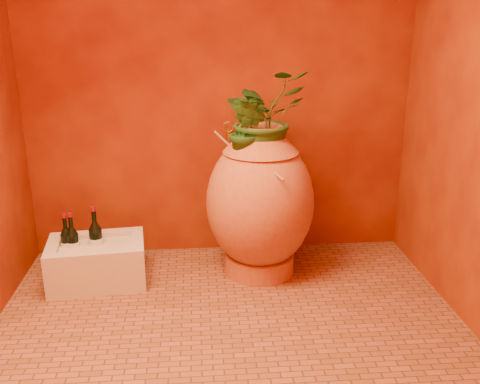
{
  "coord_description": "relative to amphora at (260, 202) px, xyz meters",
  "views": [
    {
      "loc": [
        -0.15,
        -2.45,
        1.56
      ],
      "look_at": [
        0.08,
        0.35,
        0.63
      ],
      "focal_mm": 40.0,
      "sensor_mm": 36.0,
      "label": 1
    }
  ],
  "objects": [
    {
      "name": "wall_tap",
      "position": [
        -0.17,
        0.3,
        0.36
      ],
      "size": [
        0.08,
        0.16,
        0.17
      ],
      "color": "#A98327",
      "rests_on": "wall_back"
    },
    {
      "name": "wall_back",
      "position": [
        -0.23,
        0.38,
        0.78
      ],
      "size": [
        2.5,
        0.02,
        2.5
      ],
      "primitive_type": "cube",
      "color": "#621305",
      "rests_on": "ground"
    },
    {
      "name": "wine_bottle_b",
      "position": [
        -1.0,
        -0.03,
        -0.21
      ],
      "size": [
        0.08,
        0.08,
        0.33
      ],
      "color": "black",
      "rests_on": "stone_basin"
    },
    {
      "name": "wine_bottle_c",
      "position": [
        -1.17,
        -0.04,
        -0.22
      ],
      "size": [
        0.07,
        0.07,
        0.3
      ],
      "color": "black",
      "rests_on": "stone_basin"
    },
    {
      "name": "wine_bottle_a",
      "position": [
        -1.13,
        -0.06,
        -0.22
      ],
      "size": [
        0.08,
        0.08,
        0.31
      ],
      "color": "black",
      "rests_on": "stone_basin"
    },
    {
      "name": "floor",
      "position": [
        -0.23,
        -0.62,
        -0.47
      ],
      "size": [
        2.5,
        2.5,
        0.0
      ],
      "primitive_type": "plane",
      "color": "brown",
      "rests_on": "ground"
    },
    {
      "name": "plant_main",
      "position": [
        0.02,
        0.02,
        0.52
      ],
      "size": [
        0.65,
        0.62,
        0.55
      ],
      "primitive_type": "imported",
      "rotation": [
        0.0,
        0.0,
        0.51
      ],
      "color": "#1E4F1C",
      "rests_on": "amphora"
    },
    {
      "name": "amphora",
      "position": [
        0.0,
        0.0,
        0.0
      ],
      "size": [
        0.84,
        0.84,
        0.95
      ],
      "rotation": [
        0.0,
        0.0,
        -0.32
      ],
      "color": "#B36732",
      "rests_on": "floor"
    },
    {
      "name": "plant_side",
      "position": [
        -0.09,
        -0.08,
        0.46
      ],
      "size": [
        0.29,
        0.29,
        0.41
      ],
      "primitive_type": "imported",
      "rotation": [
        0.0,
        0.0,
        -0.75
      ],
      "color": "#1E4F1C",
      "rests_on": "amphora"
    },
    {
      "name": "stone_basin",
      "position": [
        -1.0,
        -0.06,
        -0.34
      ],
      "size": [
        0.61,
        0.45,
        0.27
      ],
      "rotation": [
        0.0,
        0.0,
        0.11
      ],
      "color": "#C0B59F",
      "rests_on": "floor"
    }
  ]
}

